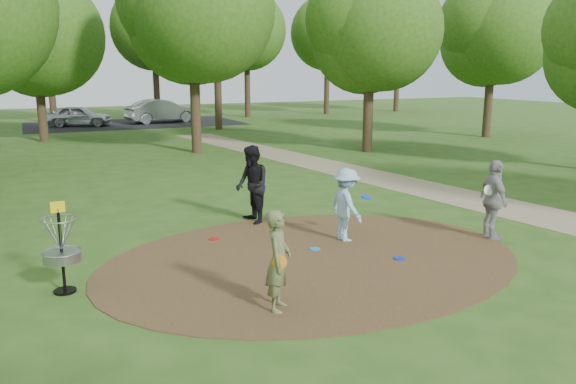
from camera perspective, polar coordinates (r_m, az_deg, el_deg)
name	(u,v)px	position (r m, az deg, el deg)	size (l,w,h in m)	color
ground	(314,259)	(10.98, 2.68, -6.84)	(100.00, 100.00, 0.00)	#2D5119
dirt_clearing	(314,259)	(10.97, 2.68, -6.79)	(8.40, 8.40, 0.02)	#47301C
footpath	(490,204)	(16.33, 19.85, -1.14)	(2.00, 40.00, 0.01)	#8C7A5B
parking_lot	(135,124)	(39.92, -15.26, 6.72)	(14.00, 8.00, 0.01)	black
player_observer_with_disc	(278,261)	(8.50, -0.98, -7.01)	(0.64, 0.69, 1.57)	#60673B
player_throwing_with_disc	(346,205)	(11.98, 5.93, -1.31)	(0.92, 1.03, 1.58)	#95BEDE
player_walking_with_disc	(252,185)	(13.31, -3.67, 0.74)	(0.74, 0.91, 1.86)	black
player_waiting_with_disc	(494,200)	(12.81, 20.15, -0.76)	(0.70, 1.10, 1.74)	#949597
disc_ground_cyan	(315,249)	(11.49, 2.74, -5.80)	(0.22, 0.22, 0.02)	#1985CE
disc_ground_blue	(399,258)	(11.13, 11.25, -6.63)	(0.22, 0.22, 0.02)	#0B29CB
disc_ground_red	(214,239)	(12.24, -7.53, -4.75)	(0.22, 0.22, 0.02)	red
car_left	(79,116)	(39.08, -20.45, 7.27)	(1.60, 3.97, 1.35)	#B7B8BF
car_right	(162,111)	(40.17, -12.68, 8.04)	(1.71, 4.89, 1.61)	#9B9CA2
disc_golf_basket	(61,241)	(9.85, -22.09, -4.67)	(0.63, 0.63, 1.54)	black
tree_ring	(177,20)	(19.65, -11.19, 16.77)	(37.42, 45.33, 8.92)	#332316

